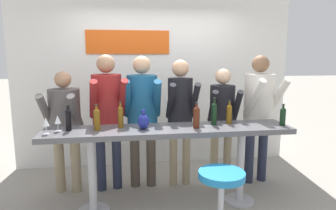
{
  "coord_description": "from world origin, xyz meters",
  "views": [
    {
      "loc": [
        -0.49,
        -3.28,
        1.79
      ],
      "look_at": [
        0.0,
        0.08,
        1.21
      ],
      "focal_mm": 32.0,
      "sensor_mm": 36.0,
      "label": 1
    }
  ],
  "objects_px": {
    "person_left": "(107,108)",
    "person_right": "(259,105)",
    "bar_stool": "(221,193)",
    "person_center_right": "(222,114)",
    "wine_bottle_3": "(68,119)",
    "wine_bottle_4": "(196,116)",
    "wine_bottle_1": "(283,116)",
    "wine_bottle_2": "(229,113)",
    "wine_bottle_6": "(97,118)",
    "person_center_left": "(142,108)",
    "person_far_left": "(65,120)",
    "wine_bottle_5": "(214,113)",
    "tasting_table": "(169,140)",
    "wine_glass_0": "(46,122)",
    "person_center": "(180,108)",
    "wine_bottle_0": "(121,116)",
    "decorative_vase": "(143,121)",
    "wine_glass_1": "(58,120)"
  },
  "relations": [
    {
      "from": "wine_bottle_5",
      "to": "wine_bottle_1",
      "type": "bearing_deg",
      "value": -10.61
    },
    {
      "from": "wine_bottle_2",
      "to": "wine_bottle_4",
      "type": "relative_size",
      "value": 0.96
    },
    {
      "from": "wine_bottle_4",
      "to": "wine_bottle_1",
      "type": "bearing_deg",
      "value": -1.63
    },
    {
      "from": "person_center",
      "to": "wine_glass_1",
      "type": "relative_size",
      "value": 9.7
    },
    {
      "from": "wine_bottle_0",
      "to": "person_far_left",
      "type": "bearing_deg",
      "value": 145.24
    },
    {
      "from": "person_left",
      "to": "person_center_right",
      "type": "height_order",
      "value": "person_left"
    },
    {
      "from": "tasting_table",
      "to": "wine_glass_1",
      "type": "bearing_deg",
      "value": 179.26
    },
    {
      "from": "wine_bottle_1",
      "to": "wine_bottle_2",
      "type": "bearing_deg",
      "value": 162.61
    },
    {
      "from": "wine_bottle_1",
      "to": "wine_bottle_6",
      "type": "distance_m",
      "value": 2.14
    },
    {
      "from": "bar_stool",
      "to": "wine_bottle_4",
      "type": "xyz_separation_m",
      "value": [
        -0.12,
        0.58,
        0.65
      ]
    },
    {
      "from": "wine_bottle_2",
      "to": "wine_bottle_3",
      "type": "height_order",
      "value": "wine_bottle_3"
    },
    {
      "from": "wine_bottle_6",
      "to": "wine_glass_0",
      "type": "height_order",
      "value": "wine_bottle_6"
    },
    {
      "from": "wine_bottle_3",
      "to": "wine_bottle_4",
      "type": "height_order",
      "value": "wine_bottle_4"
    },
    {
      "from": "wine_bottle_5",
      "to": "decorative_vase",
      "type": "xyz_separation_m",
      "value": [
        -0.84,
        -0.09,
        -0.06
      ]
    },
    {
      "from": "person_center_right",
      "to": "wine_bottle_6",
      "type": "relative_size",
      "value": 5.5
    },
    {
      "from": "wine_bottle_6",
      "to": "wine_glass_1",
      "type": "relative_size",
      "value": 1.65
    },
    {
      "from": "person_center_left",
      "to": "decorative_vase",
      "type": "bearing_deg",
      "value": -88.9
    },
    {
      "from": "wine_glass_1",
      "to": "wine_bottle_6",
      "type": "bearing_deg",
      "value": -2.32
    },
    {
      "from": "decorative_vase",
      "to": "wine_glass_1",
      "type": "bearing_deg",
      "value": 177.78
    },
    {
      "from": "wine_bottle_6",
      "to": "person_right",
      "type": "bearing_deg",
      "value": 13.96
    },
    {
      "from": "wine_bottle_3",
      "to": "wine_glass_0",
      "type": "relative_size",
      "value": 1.65
    },
    {
      "from": "person_center_left",
      "to": "wine_bottle_5",
      "type": "xyz_separation_m",
      "value": [
        0.82,
        -0.54,
        0.02
      ]
    },
    {
      "from": "wine_glass_1",
      "to": "wine_bottle_0",
      "type": "bearing_deg",
      "value": 5.98
    },
    {
      "from": "person_left",
      "to": "wine_bottle_5",
      "type": "bearing_deg",
      "value": -31.11
    },
    {
      "from": "wine_bottle_5",
      "to": "decorative_vase",
      "type": "relative_size",
      "value": 1.48
    },
    {
      "from": "bar_stool",
      "to": "person_center",
      "type": "bearing_deg",
      "value": 98.88
    },
    {
      "from": "person_center",
      "to": "wine_bottle_0",
      "type": "distance_m",
      "value": 0.92
    },
    {
      "from": "person_right",
      "to": "wine_bottle_3",
      "type": "bearing_deg",
      "value": -178.91
    },
    {
      "from": "person_center_left",
      "to": "person_right",
      "type": "bearing_deg",
      "value": 0.4
    },
    {
      "from": "person_left",
      "to": "person_right",
      "type": "height_order",
      "value": "person_left"
    },
    {
      "from": "wine_bottle_6",
      "to": "bar_stool",
      "type": "bearing_deg",
      "value": -27.09
    },
    {
      "from": "person_right",
      "to": "wine_bottle_6",
      "type": "xyz_separation_m",
      "value": [
        -2.12,
        -0.53,
        -0.0
      ]
    },
    {
      "from": "bar_stool",
      "to": "wine_bottle_1",
      "type": "bearing_deg",
      "value": 31.12
    },
    {
      "from": "bar_stool",
      "to": "wine_glass_0",
      "type": "xyz_separation_m",
      "value": [
        -1.74,
        0.54,
        0.64
      ]
    },
    {
      "from": "person_center_left",
      "to": "wine_bottle_5",
      "type": "distance_m",
      "value": 0.98
    },
    {
      "from": "wine_bottle_1",
      "to": "decorative_vase",
      "type": "xyz_separation_m",
      "value": [
        -1.63,
        0.06,
        -0.03
      ]
    },
    {
      "from": "person_center_left",
      "to": "wine_glass_0",
      "type": "distance_m",
      "value": 1.26
    },
    {
      "from": "bar_stool",
      "to": "person_center_left",
      "type": "height_order",
      "value": "person_center_left"
    },
    {
      "from": "wine_glass_0",
      "to": "wine_bottle_5",
      "type": "bearing_deg",
      "value": 4.81
    },
    {
      "from": "bar_stool",
      "to": "person_center_left",
      "type": "xyz_separation_m",
      "value": [
        -0.69,
        1.23,
        0.65
      ]
    },
    {
      "from": "wine_bottle_4",
      "to": "decorative_vase",
      "type": "height_order",
      "value": "wine_bottle_4"
    },
    {
      "from": "person_left",
      "to": "person_center_left",
      "type": "height_order",
      "value": "person_left"
    },
    {
      "from": "wine_bottle_2",
      "to": "wine_bottle_4",
      "type": "xyz_separation_m",
      "value": [
        -0.44,
        -0.15,
        0.01
      ]
    },
    {
      "from": "person_center_right",
      "to": "wine_glass_0",
      "type": "xyz_separation_m",
      "value": [
        -2.12,
        -0.63,
        0.09
      ]
    },
    {
      "from": "person_far_left",
      "to": "wine_bottle_5",
      "type": "relative_size",
      "value": 4.84
    },
    {
      "from": "bar_stool",
      "to": "person_far_left",
      "type": "xyz_separation_m",
      "value": [
        -1.68,
        1.2,
        0.52
      ]
    },
    {
      "from": "wine_bottle_3",
      "to": "wine_bottle_5",
      "type": "bearing_deg",
      "value": 1.23
    },
    {
      "from": "person_center_right",
      "to": "person_center",
      "type": "bearing_deg",
      "value": -177.89
    },
    {
      "from": "bar_stool",
      "to": "person_center_right",
      "type": "xyz_separation_m",
      "value": [
        0.38,
        1.18,
        0.55
      ]
    },
    {
      "from": "tasting_table",
      "to": "wine_bottle_6",
      "type": "distance_m",
      "value": 0.85
    }
  ]
}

